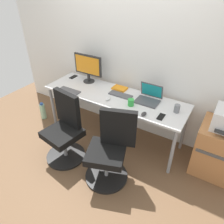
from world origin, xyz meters
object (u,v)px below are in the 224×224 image
Objects in this scene: coffee_mug at (131,102)px; office_chair_left at (65,130)px; water_bottle_on_floor at (43,111)px; desktop_monitor at (88,67)px; office_chair_right at (110,150)px; side_cabinet at (220,150)px; open_laptop at (149,97)px.

office_chair_left is at bearing -140.41° from coffee_mug.
water_bottle_on_floor is at bearing 154.89° from office_chair_left.
coffee_mug is at bearing -18.36° from desktop_monitor.
office_chair_right reaches higher than coffee_mug.
office_chair_left is at bearing 179.76° from office_chair_right.
side_cabinet is 1.26m from coffee_mug.
office_chair_right is 1.39m from desktop_monitor.
side_cabinet is at bearing 10.76° from coffee_mug.
office_chair_right is at bearing -15.17° from water_bottle_on_floor.
open_laptop is (1.80, 0.35, 0.65)m from water_bottle_on_floor.
office_chair_right is 1.96× the size of desktop_monitor.
water_bottle_on_floor is (-0.97, 0.45, -0.28)m from office_chair_left.
desktop_monitor reaches higher than office_chair_left.
office_chair_left is at bearing -75.90° from desktop_monitor.
office_chair_left is 0.72m from office_chair_right.
coffee_mug is (1.65, 0.11, 0.64)m from water_bottle_on_floor.
side_cabinet is 2.19× the size of water_bottle_on_floor.
open_laptop is 3.37× the size of coffee_mug.
desktop_monitor is at bearing 28.60° from water_bottle_on_floor.
office_chair_right reaches higher than side_cabinet.
side_cabinet is at bearing 6.72° from water_bottle_on_floor.
water_bottle_on_floor is 1.20m from desktop_monitor.
office_chair_left is 1.21m from open_laptop.
desktop_monitor reaches higher than water_bottle_on_floor.
desktop_monitor is (-2.06, 0.08, 0.65)m from side_cabinet.
open_laptop reaches higher than water_bottle_on_floor.
open_laptop is at bearing 11.02° from water_bottle_on_floor.
office_chair_left is at bearing -25.11° from water_bottle_on_floor.
coffee_mug is (-0.03, 0.57, 0.36)m from office_chair_right.
desktop_monitor is at bearing 161.64° from coffee_mug.
office_chair_right is at bearing -86.56° from coffee_mug.
office_chair_left reaches higher than coffee_mug.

